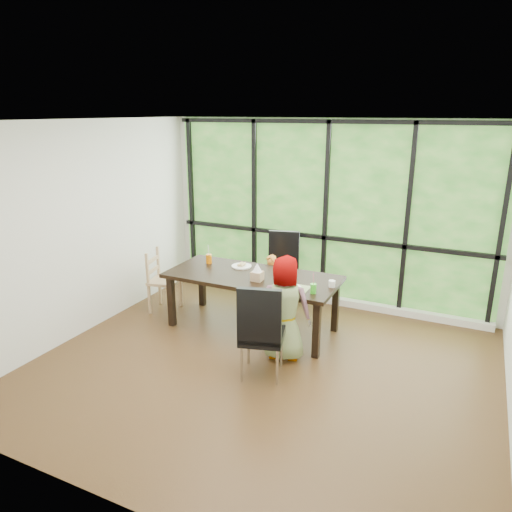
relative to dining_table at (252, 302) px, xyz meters
The scene contains 23 objects.
ground 1.09m from the dining_table, 57.83° to the right, with size 5.00×5.00×0.00m, color black.
back_wall 1.78m from the dining_table, 68.53° to the left, with size 5.00×5.00×0.00m, color silver.
foliage_backdrop 1.76m from the dining_table, 68.25° to the left, with size 4.80×0.02×2.65m, color #1E4F18.
window_mullions 1.73m from the dining_table, 67.65° to the left, with size 4.80×0.06×2.65m, color black, non-canonical shape.
window_sill 1.43m from the dining_table, 67.03° to the left, with size 4.80×0.12×0.10m, color silver.
dining_table is the anchor object (origin of this frame).
chair_window_leather 0.96m from the dining_table, 88.12° to the left, with size 0.46×0.46×1.08m, color black.
chair_interior_leather 1.18m from the dining_table, 59.05° to the right, with size 0.46×0.46×1.08m, color black.
chair_end_beech 1.41m from the dining_table, behind, with size 0.42×0.40×0.90m, color tan.
child_toddler 0.59m from the dining_table, 90.00° to the left, with size 0.31×0.20×0.86m, color orange.
child_older 0.89m from the dining_table, 39.80° to the right, with size 0.61×0.40×1.24m, color gray.
placemat 0.78m from the dining_table, 18.69° to the right, with size 0.39×0.28×0.01m, color tan.
plate_far 0.54m from the dining_table, 139.04° to the left, with size 0.27×0.27×0.02m, color white.
plate_near 0.76m from the dining_table, 20.92° to the right, with size 0.27×0.27×0.02m, color white.
orange_cup 0.90m from the dining_table, 165.86° to the left, with size 0.08×0.08×0.13m, color orange.
green_cup 1.05m from the dining_table, 16.27° to the right, with size 0.07×0.07×0.11m, color #3ED32A.
white_mug 1.14m from the dining_table, ahead, with size 0.08×0.08×0.08m, color white.
tissue_box 0.48m from the dining_table, 47.62° to the right, with size 0.14×0.14×0.12m, color tan.
crepe_rolls_far 0.55m from the dining_table, 139.04° to the left, with size 0.10×0.12×0.04m, color tan, non-canonical shape.
crepe_rolls_near 0.78m from the dining_table, 20.92° to the right, with size 0.10×0.12×0.04m, color tan, non-canonical shape.
straw_white 0.96m from the dining_table, 165.86° to the left, with size 0.01×0.01×0.20m, color white.
straw_pink 1.09m from the dining_table, 16.27° to the right, with size 0.01×0.01×0.20m, color pink.
tissue 0.59m from the dining_table, 47.62° to the right, with size 0.12×0.12×0.11m, color white.
Camera 1 is at (1.98, -4.35, 2.79)m, focal length 33.21 mm.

